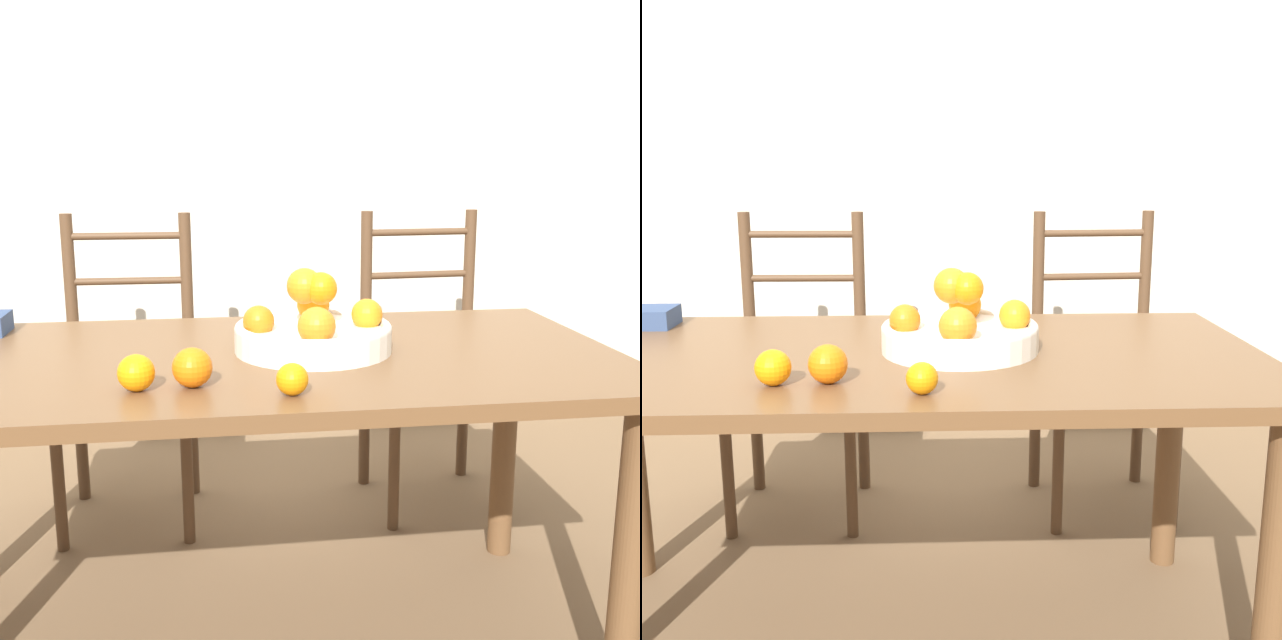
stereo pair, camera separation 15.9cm
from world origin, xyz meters
The scene contains 9 objects.
ground_plane centered at (0.00, 0.00, 0.00)m, with size 12.00×12.00×0.00m, color brown.
wall_back centered at (0.00, 1.49, 1.30)m, with size 8.00×0.06×2.60m.
dining_table centered at (0.00, 0.00, 0.64)m, with size 1.67×0.84×0.73m.
fruit_bowl centered at (0.15, 0.01, 0.78)m, with size 0.36×0.36×0.19m.
orange_loose_0 centered at (-0.23, -0.25, 0.77)m, with size 0.07×0.07×0.07m.
orange_loose_1 centered at (-0.12, -0.24, 0.77)m, with size 0.08×0.08×0.08m.
orange_loose_2 centered at (0.06, -0.31, 0.76)m, with size 0.06×0.06×0.06m.
chair_left centered at (-0.36, 0.75, 0.47)m, with size 0.43×0.41×0.99m.
chair_right centered at (0.65, 0.75, 0.47)m, with size 0.44×0.43×0.99m.
Camera 2 is at (0.08, -1.65, 1.16)m, focal length 42.00 mm.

